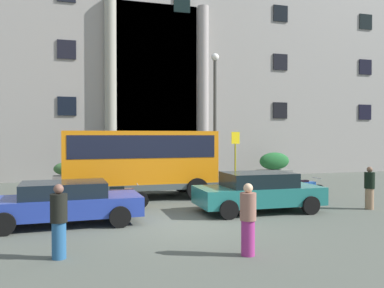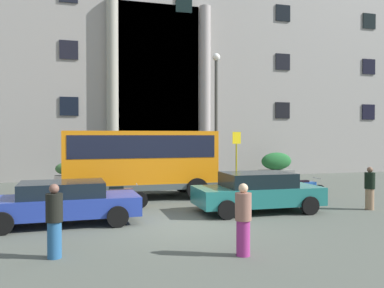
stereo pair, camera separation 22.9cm
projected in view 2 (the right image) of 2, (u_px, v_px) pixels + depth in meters
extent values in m
cube|color=#4A4F47|center=(182.00, 227.00, 11.82)|extent=(80.00, 64.00, 0.12)
cube|color=gray|center=(121.00, 34.00, 28.44)|extent=(43.13, 9.00, 19.81)
cube|color=black|center=(159.00, 91.00, 24.78)|extent=(5.05, 0.12, 10.80)
cylinder|color=gray|center=(112.00, 89.00, 23.70)|extent=(0.70, 0.70, 10.80)
cylinder|color=gray|center=(205.00, 92.00, 25.27)|extent=(0.70, 0.70, 10.80)
cube|color=black|center=(69.00, 106.00, 23.25)|extent=(1.05, 0.08, 1.09)
cube|color=black|center=(283.00, 110.00, 27.02)|extent=(1.05, 0.08, 1.09)
cube|color=black|center=(368.00, 112.00, 28.90)|extent=(1.05, 0.08, 1.09)
cube|color=black|center=(69.00, 50.00, 23.18)|extent=(1.05, 0.08, 1.09)
cube|color=black|center=(283.00, 62.00, 26.95)|extent=(1.05, 0.08, 1.09)
cube|color=black|center=(369.00, 67.00, 28.84)|extent=(1.05, 0.08, 1.09)
cube|color=black|center=(184.00, 4.00, 25.00)|extent=(1.05, 0.08, 1.09)
cube|color=black|center=(283.00, 13.00, 26.88)|extent=(1.05, 0.08, 1.09)
cube|color=black|center=(369.00, 21.00, 28.77)|extent=(1.05, 0.08, 1.09)
cube|color=orange|center=(140.00, 159.00, 16.95)|extent=(6.25, 2.36, 2.39)
cube|color=black|center=(140.00, 146.00, 16.94)|extent=(5.88, 2.39, 0.91)
cube|color=black|center=(208.00, 150.00, 17.77)|extent=(0.06, 1.97, 1.13)
cube|color=#434D4D|center=(140.00, 184.00, 16.97)|extent=(6.25, 2.40, 0.24)
cylinder|color=black|center=(183.00, 183.00, 18.70)|extent=(0.90, 0.28, 0.90)
cylinder|color=black|center=(197.00, 189.00, 16.44)|extent=(0.90, 0.28, 0.90)
cylinder|color=black|center=(86.00, 186.00, 17.51)|extent=(0.90, 0.28, 0.90)
cylinder|color=black|center=(87.00, 193.00, 15.25)|extent=(0.90, 0.28, 0.90)
cylinder|color=olive|center=(236.00, 160.00, 20.22)|extent=(0.08, 0.08, 2.79)
cube|color=yellow|center=(237.00, 138.00, 20.17)|extent=(0.44, 0.03, 0.60)
cube|color=slate|center=(276.00, 174.00, 24.68)|extent=(2.08, 0.83, 0.53)
ellipsoid|color=#205E2C|center=(276.00, 161.00, 24.67)|extent=(2.00, 0.75, 1.08)
cube|color=#6E5E5A|center=(185.00, 178.00, 22.45)|extent=(1.75, 0.88, 0.51)
ellipsoid|color=#2B5C30|center=(185.00, 165.00, 22.44)|extent=(1.68, 0.79, 0.98)
cube|color=slate|center=(71.00, 181.00, 20.77)|extent=(1.67, 0.94, 0.57)
ellipsoid|color=#386334|center=(71.00, 168.00, 20.76)|extent=(1.60, 0.85, 0.74)
cube|color=#1E6A66|center=(257.00, 195.00, 13.87)|extent=(4.34, 1.96, 0.61)
cube|color=black|center=(257.00, 180.00, 13.86)|extent=(2.35, 1.71, 0.48)
cylinder|color=black|center=(283.00, 197.00, 15.17)|extent=(0.62, 0.21, 0.62)
cylinder|color=black|center=(310.00, 206.00, 13.34)|extent=(0.62, 0.21, 0.62)
cylinder|color=black|center=(209.00, 200.00, 14.41)|extent=(0.62, 0.21, 0.62)
cylinder|color=black|center=(227.00, 210.00, 12.58)|extent=(0.62, 0.21, 0.62)
cube|color=#233999|center=(62.00, 206.00, 11.91)|extent=(4.53, 1.91, 0.56)
cube|color=black|center=(62.00, 189.00, 11.90)|extent=(2.46, 1.65, 0.43)
cylinder|color=black|center=(111.00, 206.00, 13.23)|extent=(0.62, 0.22, 0.62)
cylinder|color=black|center=(118.00, 217.00, 11.51)|extent=(0.62, 0.22, 0.62)
cylinder|color=black|center=(11.00, 211.00, 12.32)|extent=(0.62, 0.22, 0.62)
cylinder|color=black|center=(2.00, 224.00, 10.60)|extent=(0.62, 0.22, 0.62)
cylinder|color=black|center=(140.00, 200.00, 14.53)|extent=(0.61, 0.15, 0.60)
cylinder|color=black|center=(103.00, 201.00, 14.28)|extent=(0.61, 0.17, 0.60)
cube|color=#4A3E49|center=(121.00, 193.00, 14.40)|extent=(0.86, 0.31, 0.32)
cube|color=black|center=(116.00, 188.00, 14.36)|extent=(0.53, 0.24, 0.12)
cylinder|color=#A5A5A8|center=(137.00, 184.00, 14.50)|extent=(0.08, 0.55, 0.03)
cylinder|color=black|center=(319.00, 192.00, 16.64)|extent=(0.61, 0.16, 0.60)
cylinder|color=black|center=(293.00, 194.00, 16.15)|extent=(0.61, 0.18, 0.60)
cube|color=#1C4692|center=(306.00, 186.00, 16.39)|extent=(0.87, 0.33, 0.32)
cube|color=black|center=(303.00, 182.00, 16.32)|extent=(0.54, 0.25, 0.12)
cylinder|color=#A5A5A8|center=(317.00, 178.00, 16.59)|extent=(0.09, 0.55, 0.03)
cylinder|color=#8A6C51|center=(370.00, 199.00, 14.28)|extent=(0.30, 0.30, 0.75)
cylinder|color=black|center=(370.00, 181.00, 14.26)|extent=(0.36, 0.36, 0.58)
sphere|color=brown|center=(370.00, 170.00, 14.26)|extent=(0.20, 0.20, 0.20)
cylinder|color=#235383|center=(54.00, 240.00, 8.61)|extent=(0.30, 0.30, 0.79)
cylinder|color=black|center=(54.00, 208.00, 8.60)|extent=(0.36, 0.36, 0.61)
sphere|color=brown|center=(54.00, 189.00, 8.59)|extent=(0.21, 0.21, 0.21)
cylinder|color=#952B73|center=(243.00, 238.00, 8.78)|extent=(0.30, 0.30, 0.78)
cylinder|color=#885B4D|center=(243.00, 207.00, 8.77)|extent=(0.36, 0.36, 0.60)
sphere|color=#DFB48C|center=(243.00, 188.00, 8.76)|extent=(0.21, 0.21, 0.21)
cylinder|color=#3E3F3B|center=(216.00, 123.00, 21.08)|extent=(0.18, 0.18, 6.59)
sphere|color=white|center=(216.00, 57.00, 21.01)|extent=(0.40, 0.40, 0.40)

